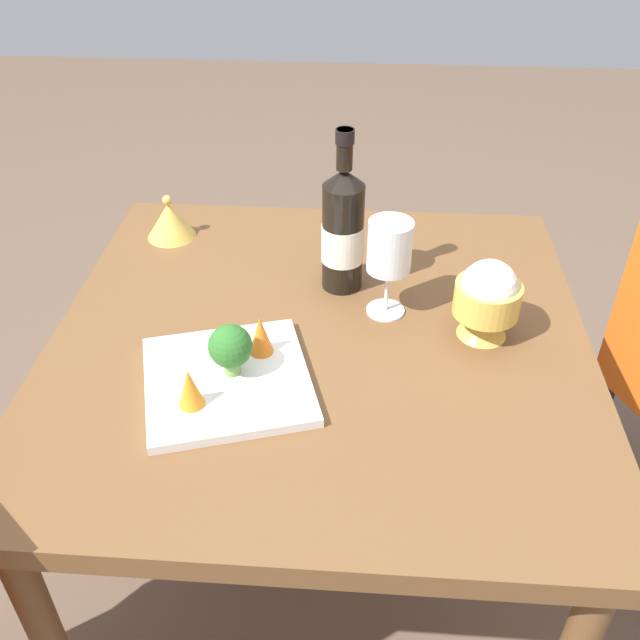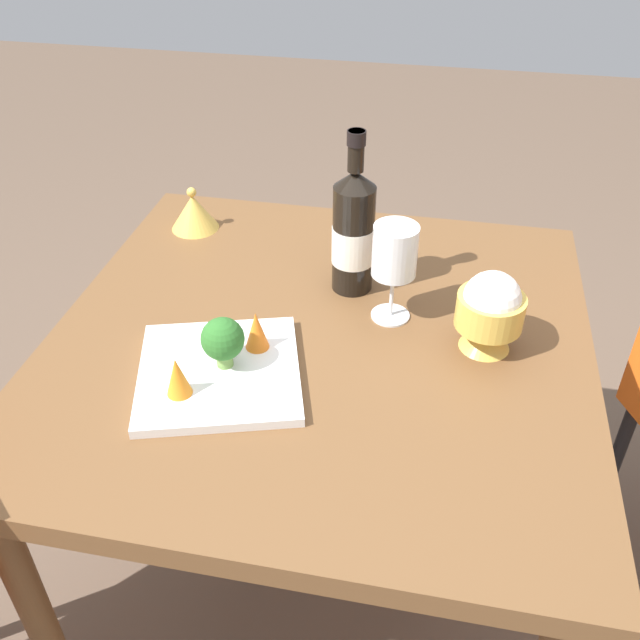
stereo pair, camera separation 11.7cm
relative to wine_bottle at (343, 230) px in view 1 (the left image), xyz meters
The scene contains 10 objects.
ground_plane 0.85m from the wine_bottle, 169.09° to the left, with size 8.00×8.00×0.00m, color brown.
dining_table 0.25m from the wine_bottle, 169.09° to the left, with size 0.91×0.91×0.72m.
wine_bottle is the anchor object (origin of this frame).
wine_glass 0.11m from the wine_bottle, 134.39° to the right, with size 0.08×0.08×0.18m.
rice_bowl 0.28m from the wine_bottle, 118.76° to the right, with size 0.11×0.11×0.14m.
rice_bowl_lid 0.40m from the wine_bottle, 66.51° to the left, with size 0.10×0.10×0.09m.
serving_plate 0.35m from the wine_bottle, 150.68° to the left, with size 0.31×0.31×0.02m.
broccoli_floret 0.33m from the wine_bottle, 150.82° to the left, with size 0.07×0.07×0.09m.
carrot_garnish_left 0.42m from the wine_bottle, 150.25° to the left, with size 0.04×0.04×0.07m.
carrot_garnish_right 0.27m from the wine_bottle, 152.33° to the left, with size 0.04×0.04×0.07m.
Camera 1 is at (-0.94, -0.07, 1.45)m, focal length 39.22 mm.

